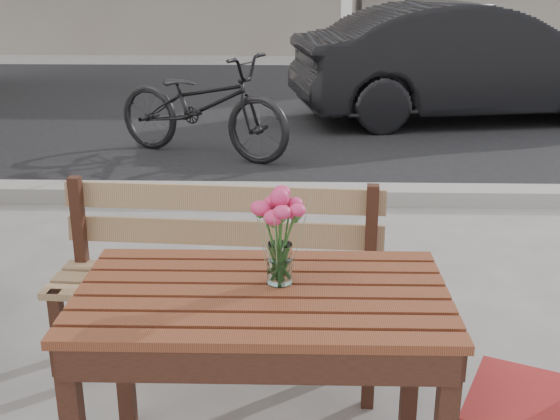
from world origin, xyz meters
The scene contains 6 objects.
street centered at (0.00, 5.06, 0.03)m, with size 30.00×8.12×0.12m.
main_table centered at (0.07, -0.10, 0.61)m, with size 1.19×0.70×0.73m.
main_bench centered at (-0.15, 0.64, 0.53)m, with size 1.42×0.50×0.87m.
main_vase centered at (0.13, -0.04, 0.93)m, with size 0.17×0.17×0.32m.
parked_car centered at (2.16, 6.17, 0.67)m, with size 1.42×4.06×1.34m, color black.
bicycle centered at (-0.73, 4.38, 0.49)m, with size 0.64×1.85×0.97m, color black.
Camera 1 is at (0.19, -2.11, 1.69)m, focal length 45.00 mm.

